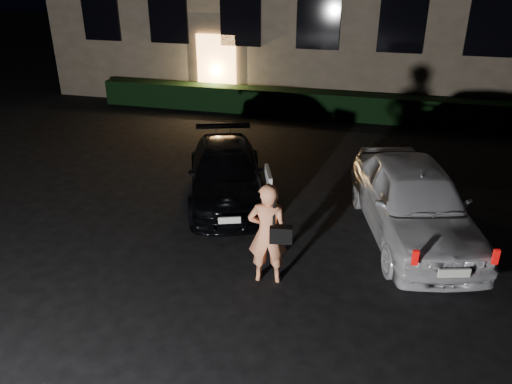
# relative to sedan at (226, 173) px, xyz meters

# --- Properties ---
(ground) EXTENTS (80.00, 80.00, 0.00)m
(ground) POSITION_rel_sedan_xyz_m (0.91, -3.81, -0.57)
(ground) COLOR black
(ground) RESTS_ON ground
(hedge) EXTENTS (15.00, 0.70, 0.85)m
(hedge) POSITION_rel_sedan_xyz_m (0.91, 6.69, -0.15)
(hedge) COLOR black
(hedge) RESTS_ON ground
(sedan) EXTENTS (2.83, 4.26, 1.15)m
(sedan) POSITION_rel_sedan_xyz_m (0.00, 0.00, 0.00)
(sedan) COLOR black
(sedan) RESTS_ON ground
(hatch) EXTENTS (2.83, 4.62, 1.47)m
(hatch) POSITION_rel_sedan_xyz_m (3.95, -0.73, 0.16)
(hatch) COLOR silver
(hatch) RESTS_ON ground
(man) EXTENTS (0.78, 0.52, 1.76)m
(man) POSITION_rel_sedan_xyz_m (1.63, -2.87, 0.31)
(man) COLOR #FF9665
(man) RESTS_ON ground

